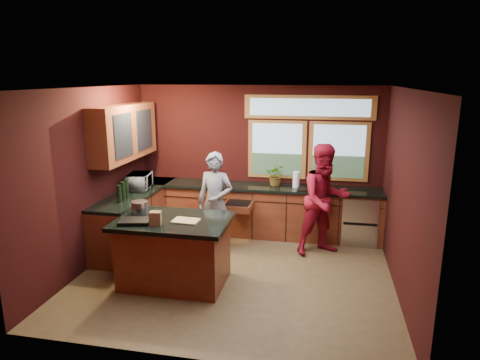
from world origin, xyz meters
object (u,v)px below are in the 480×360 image
(island, at_px, (174,251))
(stock_pot, at_px, (140,207))
(person_grey, at_px, (215,202))
(cutting_board, at_px, (186,221))
(person_red, at_px, (325,200))

(island, relative_size, stock_pot, 6.46)
(person_grey, bearing_deg, cutting_board, -85.27)
(person_red, distance_m, stock_pot, 2.91)
(island, bearing_deg, stock_pot, 164.74)
(island, distance_m, cutting_board, 0.52)
(cutting_board, bearing_deg, person_red, 40.17)
(person_grey, xyz_separation_m, person_red, (1.76, 0.24, 0.08))
(cutting_board, bearing_deg, island, 165.96)
(person_grey, relative_size, person_red, 0.91)
(person_grey, distance_m, cutting_board, 1.31)
(island, relative_size, person_grey, 0.93)
(island, relative_size, person_red, 0.85)
(island, xyz_separation_m, cutting_board, (0.20, -0.05, 0.48))
(island, bearing_deg, person_red, 36.37)
(person_grey, distance_m, stock_pot, 1.39)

